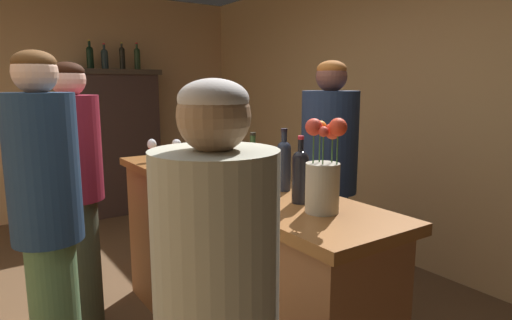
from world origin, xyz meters
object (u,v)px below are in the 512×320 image
display_bottle_left (90,56)px  wine_bottle_syrah (300,174)px  wine_glass_mid (152,146)px  patron_near_entrance (47,220)px  wine_glass_rear (177,144)px  cheese_plate (228,190)px  wine_bottle_malbec (284,163)px  flower_arrangement (323,174)px  wine_bottle_pinot (199,153)px  display_bottle_midleft (105,58)px  display_bottle_center (122,57)px  bar_counter (229,267)px  display_cabinet (118,140)px  display_bottle_midright (137,58)px  bartender (328,180)px  wine_bottle_riesling (211,145)px  wine_glass_front (172,150)px  patron_tall (76,187)px  wine_bottle_chardonnay (253,160)px

display_bottle_left → wine_bottle_syrah: bearing=-91.1°
wine_glass_mid → patron_near_entrance: 1.13m
wine_bottle_syrah → wine_glass_rear: size_ratio=2.50×
wine_bottle_syrah → cheese_plate: 0.43m
wine_bottle_malbec → patron_near_entrance: bearing=157.7°
flower_arrangement → wine_bottle_pinot: bearing=93.6°
wine_bottle_pinot → patron_near_entrance: bearing=-167.7°
wine_glass_mid → patron_near_entrance: bearing=-136.5°
display_bottle_midleft → display_bottle_center: size_ratio=0.93×
bar_counter → display_cabinet: bearing=83.4°
display_cabinet → patron_near_entrance: size_ratio=1.01×
cheese_plate → patron_near_entrance: (-0.80, 0.28, -0.09)m
display_bottle_midleft → wine_glass_mid: bearing=-99.1°
wine_glass_mid → display_bottle_midright: display_bottle_midright is taller
flower_arrangement → display_bottle_left: 4.05m
display_bottle_midleft → bartender: bearing=-80.8°
cheese_plate → display_bottle_midright: size_ratio=0.53×
cheese_plate → wine_bottle_riesling: bearing=68.5°
wine_glass_front → display_bottle_center: size_ratio=0.43×
display_bottle_midright → patron_near_entrance: 3.66m
wine_bottle_pinot → wine_glass_mid: (-0.07, 0.58, -0.02)m
wine_glass_rear → patron_tall: (-0.79, -0.24, -0.18)m
patron_tall → bartender: (1.45, -0.73, -0.00)m
wine_glass_rear → patron_tall: bearing=-163.2°
wine_bottle_malbec → flower_arrangement: size_ratio=0.79×
display_cabinet → wine_glass_mid: display_cabinet is taller
wine_bottle_chardonnay → wine_bottle_malbec: (0.02, -0.25, 0.02)m
wine_bottle_riesling → patron_near_entrance: patron_near_entrance is taller
wine_bottle_chardonnay → wine_glass_front: bearing=102.6°
wine_glass_front → flower_arrangement: flower_arrangement is taller
bartender → display_bottle_midleft: bearing=-73.7°
wine_glass_mid → wine_glass_rear: wine_glass_mid is taller
bar_counter → display_bottle_center: (0.47, 3.23, 1.37)m
wine_bottle_chardonnay → cheese_plate: wine_bottle_chardonnay is taller
cheese_plate → wine_bottle_syrah: bearing=-67.2°
display_cabinet → patron_tall: 2.70m
wine_glass_front → patron_tall: patron_tall is taller
wine_bottle_chardonnay → cheese_plate: bearing=-155.0°
patron_near_entrance → wine_glass_mid: bearing=51.9°
display_bottle_center → bar_counter: bearing=-98.4°
patron_near_entrance → wine_bottle_syrah: bearing=-25.9°
bar_counter → wine_bottle_riesling: wine_bottle_riesling is taller
display_bottle_midleft → patron_tall: display_bottle_midleft is taller
wine_glass_front → display_bottle_left: 2.73m
wine_bottle_malbec → display_bottle_midleft: (0.15, 3.59, 0.69)m
bar_counter → display_bottle_midright: (0.66, 3.23, 1.37)m
wine_bottle_chardonnay → wine_bottle_syrah: 0.48m
bar_counter → wine_bottle_chardonnay: 0.66m
wine_bottle_riesling → display_bottle_left: display_bottle_left is taller
flower_arrangement → cheese_plate: bearing=104.5°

